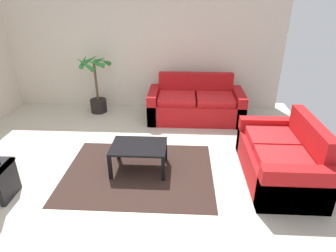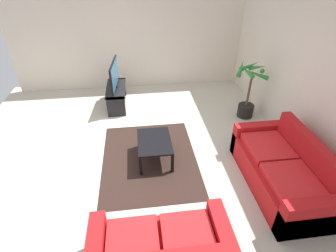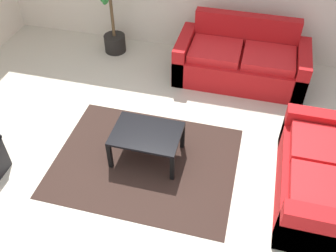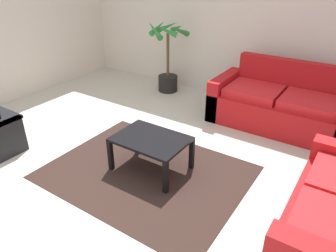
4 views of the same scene
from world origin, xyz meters
The scene contains 6 objects.
ground_plane centered at (0.00, 0.00, 0.00)m, with size 6.60×6.60×0.00m, color beige.
wall_back centered at (0.00, 3.00, 1.35)m, with size 6.00×0.06×2.70m, color beige.
couch_main centered at (1.14, 2.28, 0.30)m, with size 1.92×0.90×0.90m.
coffee_table centered at (0.23, 0.35, 0.35)m, with size 0.81×0.59×0.41m.
area_rug centered at (0.23, 0.25, 0.00)m, with size 2.20×1.70×0.01m, color black.
potted_palm centered at (-1.00, 2.54, 0.55)m, with size 0.69×0.70×1.27m.
Camera 4 is at (2.09, -2.10, 2.17)m, focal length 33.86 mm.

